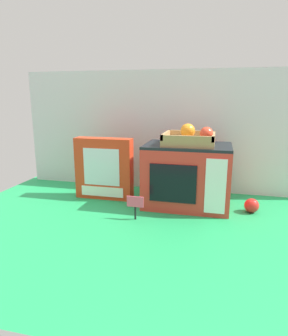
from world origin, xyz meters
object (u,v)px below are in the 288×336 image
Objects in this scene: toy_microwave at (187,175)px; cookie_set_box at (104,169)px; loose_toy_apple at (252,205)px; price_sign at (135,204)px; food_groups_crate at (190,139)px.

toy_microwave is 0.41m from cookie_set_box.
price_sign is at bearing -157.23° from loose_toy_apple.
loose_toy_apple is (0.28, -0.01, -0.28)m from food_groups_crate.
toy_microwave is 3.83× the size of price_sign.
loose_toy_apple is at bearing -2.59° from cookie_set_box.
toy_microwave reaches higher than price_sign.
food_groups_crate is 0.74× the size of cookie_set_box.
food_groups_crate reaches higher than cookie_set_box.
toy_microwave is at bearing 147.74° from food_groups_crate.
toy_microwave is 1.72× the size of food_groups_crate.
price_sign is at bearing -130.25° from toy_microwave.
food_groups_crate is (0.01, -0.01, 0.17)m from toy_microwave.
food_groups_crate is at bearing -32.26° from toy_microwave.
loose_toy_apple is at bearing -4.07° from toy_microwave.
price_sign is 0.52m from loose_toy_apple.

